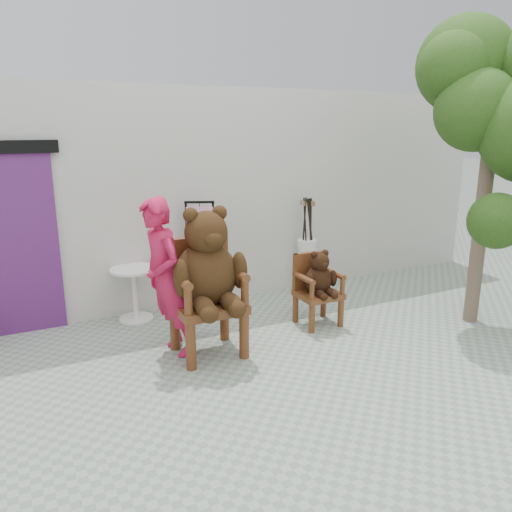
{
  "coord_description": "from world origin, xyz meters",
  "views": [
    {
      "loc": [
        -2.89,
        -3.88,
        2.48
      ],
      "look_at": [
        -0.28,
        1.36,
        0.95
      ],
      "focal_mm": 35.0,
      "sensor_mm": 36.0,
      "label": 1
    }
  ],
  "objects_px": {
    "chair_small": "(318,281)",
    "stool_bucket": "(307,251)",
    "chair_big": "(207,274)",
    "cafe_table": "(134,288)",
    "tree": "(510,101)",
    "display_stand": "(201,268)",
    "person": "(167,279)"
  },
  "relations": [
    {
      "from": "cafe_table",
      "to": "display_stand",
      "type": "relative_size",
      "value": 0.47
    },
    {
      "from": "cafe_table",
      "to": "tree",
      "type": "height_order",
      "value": "tree"
    },
    {
      "from": "display_stand",
      "to": "stool_bucket",
      "type": "bearing_deg",
      "value": 23.29
    },
    {
      "from": "display_stand",
      "to": "stool_bucket",
      "type": "distance_m",
      "value": 1.71
    },
    {
      "from": "chair_big",
      "to": "cafe_table",
      "type": "xyz_separation_m",
      "value": [
        -0.5,
        1.36,
        -0.49
      ]
    },
    {
      "from": "person",
      "to": "tree",
      "type": "relative_size",
      "value": 0.46
    },
    {
      "from": "stool_bucket",
      "to": "tree",
      "type": "relative_size",
      "value": 0.38
    },
    {
      "from": "person",
      "to": "chair_big",
      "type": "bearing_deg",
      "value": 57.93
    },
    {
      "from": "stool_bucket",
      "to": "person",
      "type": "bearing_deg",
      "value": -154.77
    },
    {
      "from": "chair_small",
      "to": "chair_big",
      "type": "bearing_deg",
      "value": -173.24
    },
    {
      "from": "display_stand",
      "to": "stool_bucket",
      "type": "height_order",
      "value": "display_stand"
    },
    {
      "from": "person",
      "to": "stool_bucket",
      "type": "distance_m",
      "value": 2.81
    },
    {
      "from": "chair_big",
      "to": "cafe_table",
      "type": "relative_size",
      "value": 2.36
    },
    {
      "from": "display_stand",
      "to": "stool_bucket",
      "type": "xyz_separation_m",
      "value": [
        1.71,
        0.0,
        0.06
      ]
    },
    {
      "from": "chair_big",
      "to": "chair_small",
      "type": "height_order",
      "value": "chair_big"
    },
    {
      "from": "chair_big",
      "to": "cafe_table",
      "type": "distance_m",
      "value": 1.53
    },
    {
      "from": "chair_small",
      "to": "tree",
      "type": "bearing_deg",
      "value": -23.57
    },
    {
      "from": "chair_small",
      "to": "cafe_table",
      "type": "distance_m",
      "value": 2.38
    },
    {
      "from": "chair_big",
      "to": "person",
      "type": "height_order",
      "value": "person"
    },
    {
      "from": "person",
      "to": "tree",
      "type": "height_order",
      "value": "tree"
    },
    {
      "from": "chair_small",
      "to": "person",
      "type": "xyz_separation_m",
      "value": [
        -1.96,
        -0.02,
        0.31
      ]
    },
    {
      "from": "chair_big",
      "to": "display_stand",
      "type": "distance_m",
      "value": 1.47
    },
    {
      "from": "stool_bucket",
      "to": "cafe_table",
      "type": "bearing_deg",
      "value": 179.95
    },
    {
      "from": "chair_small",
      "to": "cafe_table",
      "type": "xyz_separation_m",
      "value": [
        -2.06,
        1.18,
        -0.13
      ]
    },
    {
      "from": "person",
      "to": "cafe_table",
      "type": "relative_size",
      "value": 2.51
    },
    {
      "from": "stool_bucket",
      "to": "tree",
      "type": "xyz_separation_m",
      "value": [
        1.46,
        -2.06,
        2.12
      ]
    },
    {
      "from": "display_stand",
      "to": "chair_small",
      "type": "bearing_deg",
      "value": -22.74
    },
    {
      "from": "person",
      "to": "stool_bucket",
      "type": "height_order",
      "value": "person"
    },
    {
      "from": "tree",
      "to": "stool_bucket",
      "type": "bearing_deg",
      "value": 125.34
    },
    {
      "from": "display_stand",
      "to": "tree",
      "type": "relative_size",
      "value": 0.4
    },
    {
      "from": "cafe_table",
      "to": "stool_bucket",
      "type": "distance_m",
      "value": 2.64
    },
    {
      "from": "chair_small",
      "to": "stool_bucket",
      "type": "relative_size",
      "value": 0.67
    }
  ]
}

